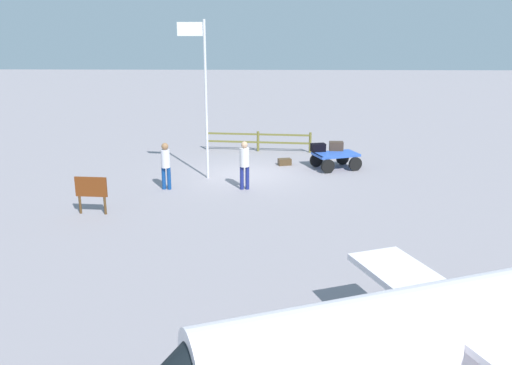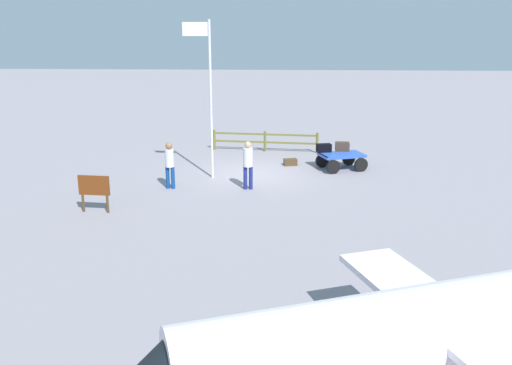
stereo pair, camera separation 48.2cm
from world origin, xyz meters
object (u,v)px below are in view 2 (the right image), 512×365
object	(u,v)px
airplane_near	(431,331)
flagpole	(208,88)
signboard	(94,188)
suitcase_olive	(290,162)
worker_trailing	(170,162)
suitcase_grey	(342,147)
worker_lead	(248,161)
suitcase_navy	(324,148)
luggage_cart	(341,158)

from	to	relation	value
airplane_near	flagpole	distance (m)	14.09
signboard	suitcase_olive	bearing A→B (deg)	-133.49
suitcase_olive	signboard	bearing A→B (deg)	46.51
worker_trailing	flagpole	xyz separation A→B (m)	(-1.22, -1.61, 2.49)
suitcase_grey	flagpole	xyz separation A→B (m)	(5.35, 2.14, 2.64)
worker_lead	signboard	xyz separation A→B (m)	(4.66, 2.85, -0.25)
suitcase_navy	signboard	size ratio (longest dim) A/B	0.55
suitcase_grey	signboard	distance (m)	10.63
suitcase_navy	signboard	xyz separation A→B (m)	(7.60, 6.28, -0.05)
luggage_cart	flagpole	world-z (taller)	flagpole
airplane_near	signboard	size ratio (longest dim) A/B	7.75
worker_lead	airplane_near	bearing A→B (deg)	107.65
airplane_near	worker_trailing	bearing A→B (deg)	-60.22
worker_trailing	airplane_near	size ratio (longest dim) A/B	0.18
suitcase_navy	worker_lead	distance (m)	4.53
luggage_cart	worker_trailing	bearing A→B (deg)	26.13
suitcase_olive	signboard	xyz separation A→B (m)	(6.21, 6.54, 0.65)
worker_lead	airplane_near	distance (m)	11.90
flagpole	suitcase_olive	bearing A→B (deg)	-145.71
suitcase_grey	airplane_near	xyz separation A→B (m)	(0.13, 15.01, 0.32)
suitcase_olive	flagpole	bearing A→B (deg)	34.29
suitcase_navy	suitcase_olive	xyz separation A→B (m)	(1.39, -0.27, -0.70)
worker_trailing	airplane_near	bearing A→B (deg)	119.78
flagpole	signboard	distance (m)	5.98
suitcase_grey	luggage_cart	bearing A→B (deg)	80.88
worker_lead	worker_trailing	distance (m)	2.84
luggage_cart	suitcase_grey	bearing A→B (deg)	-99.12
suitcase_olive	flagpole	distance (m)	5.09
suitcase_olive	signboard	distance (m)	9.04
worker_lead	suitcase_grey	bearing A→B (deg)	-135.48
suitcase_olive	worker_lead	bearing A→B (deg)	67.22
signboard	flagpole	bearing A→B (deg)	-124.75
suitcase_olive	luggage_cart	bearing A→B (deg)	164.28
suitcase_grey	flagpole	world-z (taller)	flagpole
suitcase_olive	airplane_near	distance (m)	15.21
worker_trailing	airplane_near	world-z (taller)	airplane_near
worker_trailing	suitcase_olive	bearing A→B (deg)	-139.36
luggage_cart	signboard	size ratio (longest dim) A/B	1.77
suitcase_grey	airplane_near	bearing A→B (deg)	89.52
suitcase_navy	suitcase_olive	size ratio (longest dim) A/B	1.08
luggage_cart	suitcase_olive	world-z (taller)	luggage_cart
suitcase_olive	worker_trailing	size ratio (longest dim) A/B	0.36
flagpole	suitcase_grey	bearing A→B (deg)	-158.24
worker_trailing	suitcase_grey	bearing A→B (deg)	-150.33
luggage_cart	worker_lead	distance (m)	4.82
worker_lead	airplane_near	world-z (taller)	airplane_near
suitcase_olive	flagpole	world-z (taller)	flagpole
suitcase_grey	worker_trailing	world-z (taller)	worker_trailing
suitcase_grey	suitcase_olive	bearing A→B (deg)	-0.62
flagpole	signboard	bearing A→B (deg)	55.25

